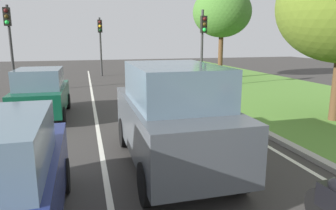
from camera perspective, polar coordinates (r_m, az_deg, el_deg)
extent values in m
plane|color=#383533|center=(12.30, -10.00, -1.22)|extent=(60.00, 60.00, 0.00)
cube|color=silver|center=(12.26, -13.26, -1.39)|extent=(0.12, 32.00, 0.01)
cube|color=silver|center=(13.09, 5.87, -0.27)|extent=(0.12, 32.00, 0.01)
cube|color=#548433|center=(15.50, 23.06, 0.87)|extent=(9.00, 48.00, 0.06)
cube|color=#9E9B93|center=(13.26, 7.90, 0.10)|extent=(0.24, 48.00, 0.12)
cube|color=#474C51|center=(6.86, 0.70, -3.78)|extent=(1.91, 4.50, 1.10)
cube|color=slate|center=(6.51, 1.07, 3.92)|extent=(1.70, 2.70, 0.80)
cylinder|color=black|center=(8.29, -8.05, -5.01)|extent=(0.22, 0.76, 0.76)
cylinder|color=black|center=(8.66, 3.53, -4.16)|extent=(0.22, 0.76, 0.76)
cylinder|color=black|center=(5.47, -3.95, -14.28)|extent=(0.22, 0.76, 0.76)
cylinder|color=black|center=(6.02, 12.99, -12.04)|extent=(0.22, 0.76, 0.76)
cylinder|color=black|center=(6.20, -18.74, -12.26)|extent=(0.22, 0.64, 0.64)
cube|color=#0C472D|center=(12.06, -22.15, 1.19)|extent=(1.71, 3.73, 0.80)
cube|color=slate|center=(11.71, -22.61, 4.52)|extent=(1.52, 1.93, 0.68)
cylinder|color=black|center=(13.48, -24.46, 0.34)|extent=(0.23, 0.60, 0.60)
cylinder|color=black|center=(13.28, -18.06, 0.67)|extent=(0.23, 0.60, 0.60)
cylinder|color=black|center=(11.07, -26.73, -2.27)|extent=(0.23, 0.60, 0.60)
cylinder|color=black|center=(10.83, -18.94, -1.91)|extent=(0.23, 0.60, 0.60)
cylinder|color=black|center=(5.46, 26.28, -16.64)|extent=(0.12, 0.60, 0.60)
cylinder|color=#2D2D2D|center=(17.59, 6.23, 10.01)|extent=(0.14, 0.14, 4.32)
cube|color=black|center=(17.40, 6.58, 14.51)|extent=(0.32, 0.24, 0.90)
sphere|color=#3F0F0F|center=(17.30, 6.77, 15.45)|extent=(0.20, 0.20, 0.20)
sphere|color=#382B0C|center=(17.28, 6.75, 14.53)|extent=(0.20, 0.20, 0.20)
sphere|color=green|center=(17.27, 6.72, 13.60)|extent=(0.20, 0.20, 0.20)
cylinder|color=#2D2D2D|center=(18.19, -26.86, 9.07)|extent=(0.14, 0.14, 4.46)
cube|color=black|center=(18.02, -27.50, 14.22)|extent=(0.32, 0.24, 0.90)
sphere|color=#3F0F0F|center=(17.91, -27.68, 15.13)|extent=(0.20, 0.20, 0.20)
sphere|color=#382B0C|center=(17.89, -27.59, 14.24)|extent=(0.20, 0.20, 0.20)
sphere|color=green|center=(17.88, -27.49, 13.35)|extent=(0.20, 0.20, 0.20)
cylinder|color=#2D2D2D|center=(23.95, -12.28, 10.33)|extent=(0.14, 0.14, 4.28)
cube|color=black|center=(23.76, -12.42, 13.98)|extent=(0.32, 0.24, 0.90)
sphere|color=#3F0F0F|center=(23.64, -12.44, 14.66)|extent=(0.20, 0.20, 0.20)
sphere|color=#F2AD19|center=(23.63, -12.41, 13.99)|extent=(0.20, 0.20, 0.20)
sphere|color=black|center=(23.62, -12.37, 13.31)|extent=(0.20, 0.20, 0.20)
cylinder|color=#4C331E|center=(11.90, 28.56, 2.46)|extent=(0.32, 0.32, 2.22)
cylinder|color=#4C331E|center=(21.92, 9.61, 8.66)|extent=(0.32, 0.32, 3.05)
ellipsoid|color=#3D6B28|center=(21.94, 9.90, 16.47)|extent=(3.91, 3.91, 3.32)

